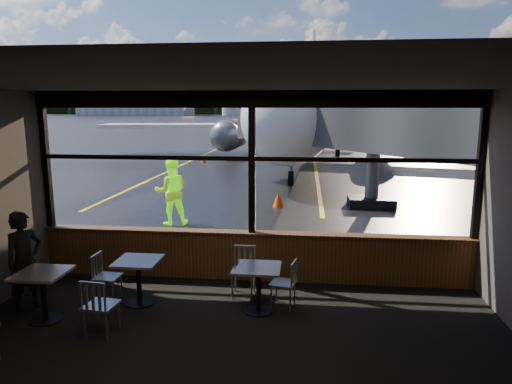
% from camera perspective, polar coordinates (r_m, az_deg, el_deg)
% --- Properties ---
extents(ground_plane, '(520.00, 520.00, 0.00)m').
position_cam_1_polar(ground_plane, '(128.18, 5.88, 9.03)').
color(ground_plane, black).
rests_on(ground_plane, ground).
extents(carpet_floor, '(8.00, 6.00, 0.01)m').
position_cam_1_polar(carpet_floor, '(6.13, -3.98, -20.96)').
color(carpet_floor, black).
rests_on(carpet_floor, ground).
extents(ceiling, '(8.00, 6.00, 0.04)m').
position_cam_1_polar(ceiling, '(5.23, -4.48, 13.70)').
color(ceiling, '#38332D').
rests_on(ceiling, ground).
extents(wall_back, '(8.00, 0.04, 3.50)m').
position_cam_1_polar(wall_back, '(2.76, -16.40, -21.80)').
color(wall_back, '#504740').
rests_on(wall_back, ground).
extents(window_sill, '(8.00, 0.28, 0.90)m').
position_cam_1_polar(window_sill, '(8.65, -0.48, -8.08)').
color(window_sill, '#58341A').
rests_on(window_sill, ground).
extents(window_header, '(8.00, 0.18, 0.30)m').
position_cam_1_polar(window_header, '(8.20, -0.51, 11.52)').
color(window_header, black).
rests_on(window_header, ground).
extents(mullion_left, '(0.12, 0.12, 2.60)m').
position_cam_1_polar(mullion_left, '(9.56, -24.78, 3.51)').
color(mullion_left, black).
rests_on(mullion_left, ground).
extents(mullion_centre, '(0.12, 0.12, 2.60)m').
position_cam_1_polar(mullion_centre, '(8.26, -0.50, 3.51)').
color(mullion_centre, black).
rests_on(mullion_centre, ground).
extents(mullion_right, '(0.12, 0.12, 2.60)m').
position_cam_1_polar(mullion_right, '(8.73, 26.25, 2.81)').
color(mullion_right, black).
rests_on(mullion_right, ground).
extents(window_transom, '(8.00, 0.10, 0.08)m').
position_cam_1_polar(window_transom, '(8.24, -0.50, 4.20)').
color(window_transom, black).
rests_on(window_transom, ground).
extents(airliner, '(29.70, 35.05, 10.32)m').
position_cam_1_polar(airliner, '(30.30, 6.30, 14.15)').
color(airliner, white).
rests_on(airliner, ground_plane).
extents(jet_bridge, '(8.90, 10.88, 4.75)m').
position_cam_1_polar(jet_bridge, '(13.92, 17.27, 6.61)').
color(jet_bridge, '#2A2A2D').
rests_on(jet_bridge, ground_plane).
extents(cafe_table_near, '(0.68, 0.68, 0.75)m').
position_cam_1_polar(cafe_table_near, '(7.36, 0.33, -12.10)').
color(cafe_table_near, gray).
rests_on(cafe_table_near, carpet_floor).
extents(cafe_table_mid, '(0.70, 0.70, 0.76)m').
position_cam_1_polar(cafe_table_mid, '(7.87, -14.42, -10.86)').
color(cafe_table_mid, gray).
rests_on(cafe_table_mid, carpet_floor).
extents(cafe_table_left, '(0.71, 0.71, 0.79)m').
position_cam_1_polar(cafe_table_left, '(7.76, -24.99, -11.77)').
color(cafe_table_left, gray).
rests_on(cafe_table_left, carpet_floor).
extents(chair_near_e, '(0.52, 0.52, 0.81)m').
position_cam_1_polar(chair_near_e, '(7.52, 3.41, -11.38)').
color(chair_near_e, beige).
rests_on(chair_near_e, carpet_floor).
extents(chair_near_n, '(0.48, 0.48, 0.86)m').
position_cam_1_polar(chair_near_n, '(7.93, -1.60, -9.97)').
color(chair_near_n, '#BBB6A9').
rests_on(chair_near_n, carpet_floor).
extents(chair_mid_s, '(0.53, 0.53, 0.88)m').
position_cam_1_polar(chair_mid_s, '(7.00, -18.77, -13.33)').
color(chair_mid_s, '#B4B0A2').
rests_on(chair_mid_s, carpet_floor).
extents(chair_mid_w, '(0.47, 0.47, 0.83)m').
position_cam_1_polar(chair_mid_w, '(8.11, -18.05, -10.14)').
color(chair_mid_w, beige).
rests_on(chair_mid_w, carpet_floor).
extents(passenger, '(0.62, 0.70, 1.61)m').
position_cam_1_polar(passenger, '(8.19, -26.96, -7.70)').
color(passenger, black).
rests_on(passenger, carpet_floor).
extents(ground_crew, '(1.08, 0.96, 1.84)m').
position_cam_1_polar(ground_crew, '(12.81, -10.54, 0.05)').
color(ground_crew, '#BFF219').
rests_on(ground_crew, ground_plane).
extents(cone_nose, '(0.36, 0.36, 0.51)m').
position_cam_1_polar(cone_nose, '(14.90, 2.79, -0.93)').
color(cone_nose, orange).
rests_on(cone_nose, ground_plane).
extents(cone_wing, '(0.32, 0.32, 0.45)m').
position_cam_1_polar(cone_wing, '(27.16, -6.57, 4.14)').
color(cone_wing, '#DA5106').
rests_on(cone_wing, ground_plane).
extents(hangar_left, '(45.00, 18.00, 11.00)m').
position_cam_1_polar(hangar_left, '(201.09, -14.70, 10.83)').
color(hangar_left, silver).
rests_on(hangar_left, ground_plane).
extents(hangar_mid, '(38.00, 15.00, 10.00)m').
position_cam_1_polar(hangar_mid, '(193.15, 6.06, 10.99)').
color(hangar_mid, silver).
rests_on(hangar_mid, ground_plane).
extents(hangar_right, '(50.00, 20.00, 12.00)m').
position_cam_1_polar(hangar_right, '(195.30, 24.25, 10.43)').
color(hangar_right, silver).
rests_on(hangar_right, ground_plane).
extents(fuel_tank_a, '(8.00, 8.00, 6.00)m').
position_cam_1_polar(fuel_tank_a, '(192.64, -3.07, 10.44)').
color(fuel_tank_a, silver).
rests_on(fuel_tank_a, ground_plane).
extents(fuel_tank_b, '(8.00, 8.00, 6.00)m').
position_cam_1_polar(fuel_tank_b, '(191.29, -0.06, 10.45)').
color(fuel_tank_b, silver).
rests_on(fuel_tank_b, ground_plane).
extents(fuel_tank_c, '(8.00, 8.00, 6.00)m').
position_cam_1_polar(fuel_tank_c, '(190.45, 2.98, 10.44)').
color(fuel_tank_c, silver).
rests_on(fuel_tank_c, ground_plane).
extents(treeline, '(360.00, 3.00, 12.00)m').
position_cam_1_polar(treeline, '(218.16, 6.10, 11.19)').
color(treeline, black).
rests_on(treeline, ground_plane).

